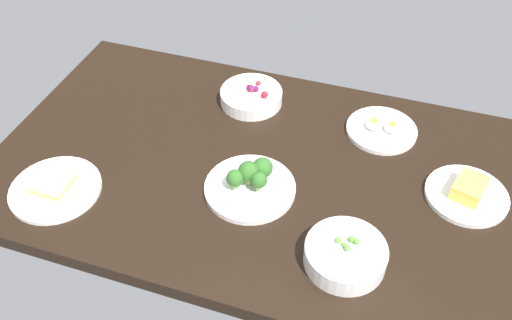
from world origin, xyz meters
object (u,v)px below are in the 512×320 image
at_px(plate_cheese, 467,193).
at_px(bowl_peas, 345,254).
at_px(bowl_berries, 251,96).
at_px(plate_eggs, 382,129).
at_px(plate_broccoli, 251,183).
at_px(plate_sandwich, 55,187).

distance_m(plate_cheese, bowl_peas, 0.37).
height_order(plate_cheese, bowl_berries, bowl_berries).
bearing_deg(plate_eggs, plate_cheese, 143.16).
distance_m(plate_broccoli, plate_eggs, 0.41).
bearing_deg(plate_broccoli, bowl_peas, 152.01).
height_order(plate_eggs, bowl_peas, bowl_peas).
height_order(plate_sandwich, plate_cheese, plate_cheese).
distance_m(plate_sandwich, bowl_peas, 0.71).
xyz_separation_m(bowl_berries, plate_eggs, (-0.38, 0.01, -0.01)).
relative_size(plate_cheese, bowl_berries, 1.11).
bearing_deg(bowl_berries, bowl_peas, 128.44).
bearing_deg(plate_cheese, plate_sandwich, 17.19).
relative_size(bowl_berries, bowl_peas, 1.00).
height_order(plate_broccoli, bowl_berries, plate_broccoli).
bearing_deg(plate_sandwich, plate_eggs, -146.87).
height_order(plate_cheese, bowl_peas, bowl_peas).
xyz_separation_m(plate_sandwich, plate_eggs, (-0.72, -0.47, -0.00)).
distance_m(plate_sandwich, bowl_berries, 0.59).
relative_size(plate_cheese, bowl_peas, 1.11).
bearing_deg(bowl_berries, plate_eggs, 178.02).
bearing_deg(plate_broccoli, plate_eggs, -130.41).
xyz_separation_m(plate_sandwich, bowl_peas, (-0.71, -0.01, 0.02)).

